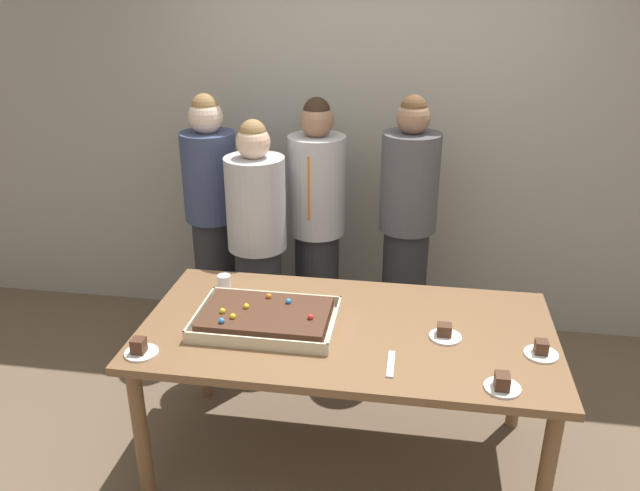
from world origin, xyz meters
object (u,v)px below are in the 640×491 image
Objects in this scene: plated_slice_near_left at (502,384)px; person_green_shirt_behind at (317,224)px; plated_slice_far_right at (140,349)px; plated_slice_far_left at (541,351)px; person_serving_front at (213,219)px; cake_server_utensil at (391,364)px; sheet_cake at (266,318)px; drink_cup_nearest at (224,284)px; plated_slice_near_right at (445,333)px; person_far_right_suit at (258,246)px; party_table at (347,342)px; person_striped_tie_right at (407,230)px.

person_green_shirt_behind reaches higher than plated_slice_near_left.
person_green_shirt_behind is at bearing 70.42° from plated_slice_far_right.
plated_slice_far_left is 2.24m from person_serving_front.
cake_server_utensil is (1.10, 0.09, -0.02)m from plated_slice_far_right.
sheet_cake is 6.69× the size of drink_cup_nearest.
drink_cup_nearest is 0.06× the size of person_green_shirt_behind.
plated_slice_near_right is 0.09× the size of person_green_shirt_behind.
plated_slice_far_left is (0.42, -0.08, 0.00)m from plated_slice_near_right.
cake_server_utensil is (-0.65, -0.18, -0.02)m from plated_slice_far_left.
plated_slice_far_left is 1.77m from plated_slice_far_right.
sheet_cake is at bearing 161.57° from plated_slice_near_left.
sheet_cake is 0.91m from person_far_right_suit.
drink_cup_nearest is at bearing 166.95° from plated_slice_far_left.
sheet_cake reaches higher than plated_slice_far_right.
plated_slice_far_right is 0.09× the size of person_serving_front.
plated_slice_near_left is at bearing -124.38° from plated_slice_far_left.
plated_slice_far_left reaches higher than party_table.
person_serving_front reaches higher than plated_slice_near_left.
plated_slice_near_right is 0.35m from cake_server_utensil.
sheet_cake is at bearing -0.02° from person_serving_front.
plated_slice_near_right reaches higher than cake_server_utensil.
plated_slice_near_left is at bearing -0.62° from plated_slice_far_right.
sheet_cake is 1.26m from plated_slice_far_left.
drink_cup_nearest is 0.06× the size of person_serving_front.
person_far_right_suit is (-0.32, -0.31, -0.04)m from person_green_shirt_behind.
person_green_shirt_behind reaches higher than person_far_right_suit.
person_striped_tie_right is (0.02, 1.37, 0.09)m from cake_server_utensil.
plated_slice_far_left is 1.50× the size of drink_cup_nearest.
plated_slice_far_left is 1.35m from person_striped_tie_right.
party_table is 0.96m from plated_slice_far_right.
party_table is 1.23× the size of person_far_right_suit.
plated_slice_far_right is 1.50× the size of drink_cup_nearest.
party_table is at bearing -20.58° from drink_cup_nearest.
person_striped_tie_right is (-0.21, 1.11, 0.07)m from plated_slice_near_right.
person_striped_tie_right reaches higher than party_table.
plated_slice_far_right is (-0.88, -0.38, 0.11)m from party_table.
plated_slice_near_right is at bearing 23.80° from person_serving_front.
party_table is 0.47m from plated_slice_near_right.
person_serving_front is (-0.33, 0.84, 0.03)m from drink_cup_nearest.
sheet_cake is at bearing -178.82° from plated_slice_near_right.
cake_server_utensil is at bearing 12.83° from person_serving_front.
plated_slice_far_left reaches higher than plated_slice_near_right.
person_serving_front is at bearing 95.32° from plated_slice_far_right.
party_table is 0.74m from drink_cup_nearest.
person_far_right_suit is at bearing 148.32° from plated_slice_far_left.
drink_cup_nearest is at bearing 135.20° from sheet_cake.
person_striped_tie_right reaches higher than cake_server_utensil.
person_striped_tie_right reaches higher than drink_cup_nearest.
person_serving_front is 1.06× the size of person_far_right_suit.
sheet_cake is 3.35× the size of cake_server_utensil.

